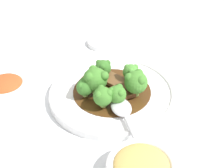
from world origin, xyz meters
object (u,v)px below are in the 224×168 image
object	(u,v)px
beef_strip_1	(115,81)
side_bowl_kimchi	(6,89)
beef_strip_2	(87,81)
broccoli_floret_4	(131,72)
broccoli_floret_1	(103,68)
broccoli_floret_5	(136,82)
beef_strip_0	(123,92)
broccoli_floret_2	(117,94)
broccoli_floret_6	(95,79)
broccoli_floret_3	(103,96)
broccoli_floret_0	(85,87)
sauce_dish	(102,42)
main_plate	(112,93)
serving_spoon	(123,112)

from	to	relation	value
beef_strip_1	side_bowl_kimchi	bearing A→B (deg)	-38.03
beef_strip_2	broccoli_floret_4	size ratio (longest dim) A/B	1.22
broccoli_floret_1	beef_strip_2	bearing A→B (deg)	-9.47
beef_strip_1	broccoli_floret_5	size ratio (longest dim) A/B	1.22
beef_strip_0	side_bowl_kimchi	size ratio (longest dim) A/B	0.59
broccoli_floret_1	broccoli_floret_2	bearing A→B (deg)	61.51
beef_strip_1	broccoli_floret_6	size ratio (longest dim) A/B	1.15
beef_strip_0	broccoli_floret_3	xyz separation A→B (m)	(0.06, -0.00, 0.02)
broccoli_floret_0	sauce_dish	size ratio (longest dim) A/B	0.50
broccoli_floret_0	sauce_dish	bearing A→B (deg)	-142.10
beef_strip_2	broccoli_floret_4	distance (m)	0.10
main_plate	side_bowl_kimchi	xyz separation A→B (m)	(0.16, -0.16, 0.02)
beef_strip_0	broccoli_floret_5	size ratio (longest dim) A/B	0.98
beef_strip_2	broccoli_floret_5	world-z (taller)	broccoli_floret_5
broccoli_floret_1	broccoli_floret_5	xyz separation A→B (m)	(-0.00, 0.10, 0.01)
broccoli_floret_2	broccoli_floret_4	xyz separation A→B (m)	(-0.08, -0.03, 0.00)
beef_strip_1	broccoli_floret_4	world-z (taller)	broccoli_floret_4
broccoli_floret_4	beef_strip_1	bearing A→B (deg)	-42.58
beef_strip_2	side_bowl_kimchi	size ratio (longest dim) A/B	0.56
broccoli_floret_2	broccoli_floret_4	bearing A→B (deg)	-158.09
broccoli_floret_0	broccoli_floret_2	xyz separation A→B (m)	(-0.03, 0.07, 0.00)
broccoli_floret_3	serving_spoon	world-z (taller)	broccoli_floret_3
broccoli_floret_3	sauce_dish	bearing A→B (deg)	-133.69
broccoli_floret_1	broccoli_floret_4	distance (m)	0.07
broccoli_floret_3	sauce_dish	world-z (taller)	broccoli_floret_3
broccoli_floret_0	broccoli_floret_1	size ratio (longest dim) A/B	0.96
side_bowl_kimchi	serving_spoon	bearing A→B (deg)	117.23
beef_strip_0	beef_strip_2	distance (m)	0.09
broccoli_floret_4	broccoli_floret_1	bearing A→B (deg)	-64.13
side_bowl_kimchi	beef_strip_2	bearing A→B (deg)	143.70
main_plate	broccoli_floret_6	xyz separation A→B (m)	(0.03, -0.02, 0.04)
broccoli_floret_5	side_bowl_kimchi	size ratio (longest dim) A/B	0.60
broccoli_floret_1	side_bowl_kimchi	bearing A→B (deg)	-31.12
side_bowl_kimchi	sauce_dish	world-z (taller)	side_bowl_kimchi
broccoli_floret_6	broccoli_floret_5	bearing A→B (deg)	129.02
serving_spoon	sauce_dish	xyz separation A→B (m)	(-0.19, -0.26, -0.02)
broccoli_floret_4	serving_spoon	xyz separation A→B (m)	(0.09, 0.06, -0.02)
serving_spoon	broccoli_floret_2	bearing A→B (deg)	-115.87
beef_strip_0	beef_strip_2	bearing A→B (deg)	-71.73
beef_strip_0	broccoli_floret_0	xyz separation A→B (m)	(0.06, -0.05, 0.02)
beef_strip_0	broccoli_floret_2	distance (m)	0.04
beef_strip_1	broccoli_floret_3	world-z (taller)	broccoli_floret_3
beef_strip_2	side_bowl_kimchi	world-z (taller)	side_bowl_kimchi
broccoli_floret_6	side_bowl_kimchi	distance (m)	0.20
beef_strip_1	side_bowl_kimchi	world-z (taller)	side_bowl_kimchi
broccoli_floret_6	side_bowl_kimchi	bearing A→B (deg)	-47.16
broccoli_floret_3	side_bowl_kimchi	distance (m)	0.22
beef_strip_0	side_bowl_kimchi	xyz separation A→B (m)	(0.17, -0.19, 0.00)
beef_strip_0	broccoli_floret_1	xyz separation A→B (m)	(-0.01, -0.08, 0.02)
broccoli_floret_2	broccoli_floret_5	bearing A→B (deg)	171.80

